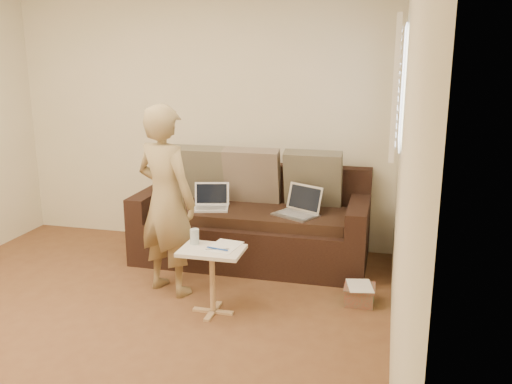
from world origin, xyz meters
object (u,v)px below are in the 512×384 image
(laptop_silver, at_px, (295,216))
(side_table, at_px, (212,281))
(drinking_glass, at_px, (195,237))
(striped_box, at_px, (359,294))
(laptop_white, at_px, (211,209))
(sofa, at_px, (252,218))
(person, at_px, (166,201))

(laptop_silver, bearing_deg, side_table, -85.79)
(laptop_silver, height_order, drinking_glass, same)
(side_table, height_order, striped_box, side_table)
(laptop_white, xyz_separation_m, drinking_glass, (0.19, -0.96, 0.06))
(drinking_glass, xyz_separation_m, striped_box, (1.26, 0.37, -0.51))
(side_table, xyz_separation_m, drinking_glass, (-0.16, 0.07, 0.32))
(sofa, relative_size, person, 1.39)
(laptop_silver, xyz_separation_m, drinking_glass, (-0.62, -0.95, 0.06))
(sofa, distance_m, striped_box, 1.36)
(striped_box, bearing_deg, side_table, -158.13)
(sofa, height_order, laptop_white, sofa)
(sofa, bearing_deg, drinking_glass, -98.93)
(striped_box, bearing_deg, sofa, 145.78)
(laptop_silver, height_order, person, person)
(person, distance_m, side_table, 0.78)
(sofa, distance_m, drinking_glass, 1.13)
(sofa, height_order, person, person)
(laptop_silver, height_order, laptop_white, laptop_silver)
(laptop_white, xyz_separation_m, striped_box, (1.45, -0.60, -0.44))
(drinking_glass, bearing_deg, striped_box, 16.26)
(person, height_order, drinking_glass, person)
(person, relative_size, drinking_glass, 13.20)
(laptop_silver, distance_m, drinking_glass, 1.14)
(laptop_silver, height_order, side_table, laptop_silver)
(laptop_white, distance_m, person, 0.79)
(sofa, height_order, drinking_glass, sofa)
(laptop_white, height_order, drinking_glass, drinking_glass)
(sofa, distance_m, laptop_silver, 0.48)
(laptop_white, bearing_deg, sofa, 6.53)
(sofa, bearing_deg, laptop_silver, -18.83)
(striped_box, bearing_deg, laptop_silver, 137.45)
(laptop_silver, xyz_separation_m, laptop_white, (-0.81, 0.01, 0.00))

